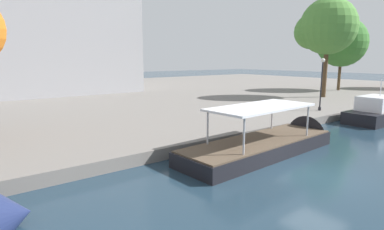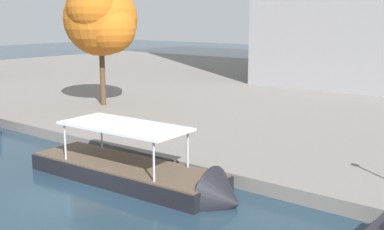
{
  "view_description": "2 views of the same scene",
  "coord_description": "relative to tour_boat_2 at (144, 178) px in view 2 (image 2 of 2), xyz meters",
  "views": [
    {
      "loc": [
        -13.28,
        -7.63,
        5.39
      ],
      "look_at": [
        -2.02,
        6.97,
        2.1
      ],
      "focal_mm": 29.63,
      "sensor_mm": 36.0,
      "label": 1
    },
    {
      "loc": [
        17.04,
        -11.89,
        7.88
      ],
      "look_at": [
        2.39,
        6.51,
        3.09
      ],
      "focal_mm": 45.2,
      "sensor_mm": 36.0,
      "label": 2
    }
  ],
  "objects": [
    {
      "name": "ground_plane",
      "position": [
        -1.56,
        -3.86,
        -0.35
      ],
      "size": [
        220.0,
        220.0,
        0.0
      ],
      "primitive_type": "plane",
      "color": "#1E3342"
    },
    {
      "name": "dock_promenade",
      "position": [
        -1.56,
        29.82,
        -0.02
      ],
      "size": [
        120.0,
        55.0,
        0.67
      ],
      "primitive_type": "cube",
      "color": "slate",
      "rests_on": "ground_plane"
    },
    {
      "name": "tour_boat_2",
      "position": [
        0.0,
        0.0,
        0.0
      ],
      "size": [
        11.81,
        3.67,
        3.98
      ],
      "rotation": [
        0.0,
        0.0,
        0.05
      ],
      "color": "black",
      "rests_on": "ground_plane"
    },
    {
      "name": "tree_2",
      "position": [
        -14.67,
        10.43,
        7.4
      ],
      "size": [
        6.28,
        6.28,
        10.04
      ],
      "color": "#4C3823",
      "rests_on": "dock_promenade"
    }
  ]
}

